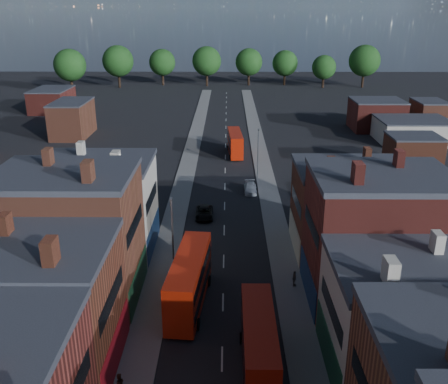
{
  "coord_description": "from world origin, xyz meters",
  "views": [
    {
      "loc": [
        0.39,
        -16.07,
        25.95
      ],
      "look_at": [
        0.0,
        36.96,
        6.19
      ],
      "focal_mm": 40.0,
      "sensor_mm": 36.0,
      "label": 1
    }
  ],
  "objects_px": {
    "bus_0": "(189,280)",
    "car_3": "(250,188)",
    "bus_1": "(259,344)",
    "car_2": "(204,213)",
    "bus_2": "(235,143)",
    "ped_1": "(119,384)",
    "car_1": "(266,368)",
    "ped_3": "(294,278)"
  },
  "relations": [
    {
      "from": "bus_1",
      "to": "bus_2",
      "type": "xyz_separation_m",
      "value": [
        -0.96,
        59.0,
        -0.13
      ]
    },
    {
      "from": "bus_1",
      "to": "car_2",
      "type": "relative_size",
      "value": 2.19
    },
    {
      "from": "bus_2",
      "to": "car_1",
      "type": "distance_m",
      "value": 59.49
    },
    {
      "from": "bus_1",
      "to": "car_3",
      "type": "distance_m",
      "value": 39.02
    },
    {
      "from": "car_3",
      "to": "ped_3",
      "type": "xyz_separation_m",
      "value": [
        3.19,
        -26.73,
        0.27
      ]
    },
    {
      "from": "car_2",
      "to": "ped_1",
      "type": "bearing_deg",
      "value": -99.63
    },
    {
      "from": "bus_1",
      "to": "car_3",
      "type": "relative_size",
      "value": 2.33
    },
    {
      "from": "ped_1",
      "to": "ped_3",
      "type": "distance_m",
      "value": 20.52
    },
    {
      "from": "bus_1",
      "to": "car_2",
      "type": "height_order",
      "value": "bus_1"
    },
    {
      "from": "bus_1",
      "to": "bus_2",
      "type": "relative_size",
      "value": 1.04
    },
    {
      "from": "bus_0",
      "to": "car_3",
      "type": "relative_size",
      "value": 2.56
    },
    {
      "from": "bus_0",
      "to": "ped_1",
      "type": "distance_m",
      "value": 12.34
    },
    {
      "from": "car_2",
      "to": "ped_3",
      "type": "height_order",
      "value": "ped_3"
    },
    {
      "from": "bus_0",
      "to": "ped_1",
      "type": "bearing_deg",
      "value": -104.39
    },
    {
      "from": "bus_0",
      "to": "ped_3",
      "type": "height_order",
      "value": "bus_0"
    },
    {
      "from": "car_3",
      "to": "ped_1",
      "type": "distance_m",
      "value": 42.97
    },
    {
      "from": "car_1",
      "to": "ped_1",
      "type": "distance_m",
      "value": 10.72
    },
    {
      "from": "car_2",
      "to": "car_1",
      "type": "bearing_deg",
      "value": -80.24
    },
    {
      "from": "bus_2",
      "to": "car_1",
      "type": "height_order",
      "value": "bus_2"
    },
    {
      "from": "car_1",
      "to": "ped_3",
      "type": "height_order",
      "value": "ped_3"
    },
    {
      "from": "bus_0",
      "to": "car_3",
      "type": "height_order",
      "value": "bus_0"
    },
    {
      "from": "bus_0",
      "to": "car_1",
      "type": "height_order",
      "value": "bus_0"
    },
    {
      "from": "ped_1",
      "to": "bus_1",
      "type": "bearing_deg",
      "value": 174.75
    },
    {
      "from": "car_1",
      "to": "car_3",
      "type": "xyz_separation_m",
      "value": [
        0.52,
        39.41,
        -0.01
      ]
    },
    {
      "from": "bus_0",
      "to": "car_3",
      "type": "distance_m",
      "value": 30.87
    },
    {
      "from": "car_2",
      "to": "ped_3",
      "type": "distance_m",
      "value": 19.67
    },
    {
      "from": "bus_1",
      "to": "car_1",
      "type": "distance_m",
      "value": 1.9
    },
    {
      "from": "car_2",
      "to": "bus_2",
      "type": "bearing_deg",
      "value": 80.06
    },
    {
      "from": "bus_0",
      "to": "ped_3",
      "type": "relative_size",
      "value": 7.18
    },
    {
      "from": "car_3",
      "to": "ped_3",
      "type": "distance_m",
      "value": 26.92
    },
    {
      "from": "car_2",
      "to": "ped_3",
      "type": "relative_size",
      "value": 2.99
    },
    {
      "from": "bus_1",
      "to": "ped_3",
      "type": "xyz_separation_m",
      "value": [
        4.24,
        12.23,
        -1.51
      ]
    },
    {
      "from": "car_2",
      "to": "ped_3",
      "type": "bearing_deg",
      "value": -62.16
    },
    {
      "from": "bus_0",
      "to": "ped_1",
      "type": "relative_size",
      "value": 6.75
    },
    {
      "from": "bus_0",
      "to": "ped_1",
      "type": "height_order",
      "value": "bus_0"
    },
    {
      "from": "bus_0",
      "to": "bus_2",
      "type": "relative_size",
      "value": 1.15
    },
    {
      "from": "ped_1",
      "to": "ped_3",
      "type": "relative_size",
      "value": 1.06
    },
    {
      "from": "ped_3",
      "to": "ped_1",
      "type": "bearing_deg",
      "value": 141.72
    },
    {
      "from": "bus_0",
      "to": "bus_2",
      "type": "height_order",
      "value": "bus_0"
    },
    {
      "from": "ped_1",
      "to": "bus_2",
      "type": "bearing_deg",
      "value": -118.02
    },
    {
      "from": "bus_0",
      "to": "car_2",
      "type": "relative_size",
      "value": 2.4
    },
    {
      "from": "car_1",
      "to": "car_2",
      "type": "relative_size",
      "value": 0.84
    }
  ]
}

